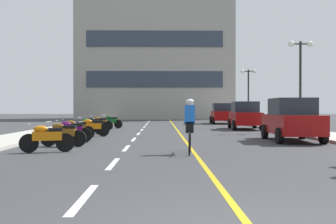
# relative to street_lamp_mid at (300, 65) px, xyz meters

# --- Properties ---
(ground_plane) EXTENTS (140.00, 140.00, 0.00)m
(ground_plane) POSITION_rel_street_lamp_mid_xyz_m (-7.38, 1.40, -3.92)
(ground_plane) COLOR #38383A
(curb_left) EXTENTS (2.40, 72.00, 0.12)m
(curb_left) POSITION_rel_street_lamp_mid_xyz_m (-14.58, 4.40, -3.86)
(curb_left) COLOR #B7B2A8
(curb_left) RESTS_ON ground
(curb_right) EXTENTS (2.40, 72.00, 0.12)m
(curb_right) POSITION_rel_street_lamp_mid_xyz_m (-0.18, 4.40, -3.86)
(curb_right) COLOR #B7B2A8
(curb_right) RESTS_ON ground
(lane_dash_0) EXTENTS (0.14, 2.20, 0.01)m
(lane_dash_0) POSITION_rel_street_lamp_mid_xyz_m (-9.38, -17.60, -3.92)
(lane_dash_0) COLOR silver
(lane_dash_0) RESTS_ON ground
(lane_dash_1) EXTENTS (0.14, 2.20, 0.01)m
(lane_dash_1) POSITION_rel_street_lamp_mid_xyz_m (-9.38, -13.60, -3.92)
(lane_dash_1) COLOR silver
(lane_dash_1) RESTS_ON ground
(lane_dash_2) EXTENTS (0.14, 2.20, 0.01)m
(lane_dash_2) POSITION_rel_street_lamp_mid_xyz_m (-9.38, -9.60, -3.92)
(lane_dash_2) COLOR silver
(lane_dash_2) RESTS_ON ground
(lane_dash_3) EXTENTS (0.14, 2.20, 0.01)m
(lane_dash_3) POSITION_rel_street_lamp_mid_xyz_m (-9.38, -5.60, -3.92)
(lane_dash_3) COLOR silver
(lane_dash_3) RESTS_ON ground
(lane_dash_4) EXTENTS (0.14, 2.20, 0.01)m
(lane_dash_4) POSITION_rel_street_lamp_mid_xyz_m (-9.38, -1.60, -3.92)
(lane_dash_4) COLOR silver
(lane_dash_4) RESTS_ON ground
(lane_dash_5) EXTENTS (0.14, 2.20, 0.01)m
(lane_dash_5) POSITION_rel_street_lamp_mid_xyz_m (-9.38, 2.40, -3.92)
(lane_dash_5) COLOR silver
(lane_dash_5) RESTS_ON ground
(lane_dash_6) EXTENTS (0.14, 2.20, 0.01)m
(lane_dash_6) POSITION_rel_street_lamp_mid_xyz_m (-9.38, 6.40, -3.92)
(lane_dash_6) COLOR silver
(lane_dash_6) RESTS_ON ground
(lane_dash_7) EXTENTS (0.14, 2.20, 0.01)m
(lane_dash_7) POSITION_rel_street_lamp_mid_xyz_m (-9.38, 10.40, -3.92)
(lane_dash_7) COLOR silver
(lane_dash_7) RESTS_ON ground
(lane_dash_8) EXTENTS (0.14, 2.20, 0.01)m
(lane_dash_8) POSITION_rel_street_lamp_mid_xyz_m (-9.38, 14.40, -3.92)
(lane_dash_8) COLOR silver
(lane_dash_8) RESTS_ON ground
(lane_dash_9) EXTENTS (0.14, 2.20, 0.01)m
(lane_dash_9) POSITION_rel_street_lamp_mid_xyz_m (-9.38, 18.40, -3.92)
(lane_dash_9) COLOR silver
(lane_dash_9) RESTS_ON ground
(lane_dash_10) EXTENTS (0.14, 2.20, 0.01)m
(lane_dash_10) POSITION_rel_street_lamp_mid_xyz_m (-9.38, 22.40, -3.92)
(lane_dash_10) COLOR silver
(lane_dash_10) RESTS_ON ground
(lane_dash_11) EXTENTS (0.14, 2.20, 0.01)m
(lane_dash_11) POSITION_rel_street_lamp_mid_xyz_m (-9.38, 26.40, -3.92)
(lane_dash_11) COLOR silver
(lane_dash_11) RESTS_ON ground
(centre_line_yellow) EXTENTS (0.12, 66.00, 0.01)m
(centre_line_yellow) POSITION_rel_street_lamp_mid_xyz_m (-7.13, 4.40, -3.92)
(centre_line_yellow) COLOR gold
(centre_line_yellow) RESTS_ON ground
(office_building) EXTENTS (19.41, 8.44, 16.11)m
(office_building) POSITION_rel_street_lamp_mid_xyz_m (-8.88, 29.56, 4.13)
(office_building) COLOR #9E998E
(office_building) RESTS_ON ground
(street_lamp_mid) EXTENTS (1.46, 0.36, 5.21)m
(street_lamp_mid) POSITION_rel_street_lamp_mid_xyz_m (0.00, 0.00, 0.00)
(street_lamp_mid) COLOR black
(street_lamp_mid) RESTS_ON curb_right
(street_lamp_far) EXTENTS (1.46, 0.36, 4.75)m
(street_lamp_far) POSITION_rel_street_lamp_mid_xyz_m (-0.29, 12.94, -0.29)
(street_lamp_far) COLOR black
(street_lamp_far) RESTS_ON curb_right
(parked_car_near) EXTENTS (2.07, 4.27, 1.82)m
(parked_car_near) POSITION_rel_street_lamp_mid_xyz_m (-2.63, -6.63, -3.01)
(parked_car_near) COLOR black
(parked_car_near) RESTS_ON ground
(parked_car_mid) EXTENTS (2.13, 4.30, 1.82)m
(parked_car_mid) POSITION_rel_street_lamp_mid_xyz_m (-2.63, 3.03, -3.01)
(parked_car_mid) COLOR black
(parked_car_mid) RESTS_ON ground
(parked_car_far) EXTENTS (2.07, 4.27, 1.82)m
(parked_car_far) POSITION_rel_street_lamp_mid_xyz_m (-2.73, 12.66, -3.01)
(parked_car_far) COLOR black
(parked_car_far) RESTS_ON ground
(motorcycle_3) EXTENTS (1.67, 0.69, 0.92)m
(motorcycle_3) POSITION_rel_street_lamp_mid_xyz_m (-11.78, -10.90, -3.45)
(motorcycle_3) COLOR black
(motorcycle_3) RESTS_ON ground
(motorcycle_4) EXTENTS (1.70, 0.60, 0.92)m
(motorcycle_4) POSITION_rel_street_lamp_mid_xyz_m (-11.74, -8.93, -3.45)
(motorcycle_4) COLOR black
(motorcycle_4) RESTS_ON ground
(motorcycle_5) EXTENTS (1.70, 0.60, 0.92)m
(motorcycle_5) POSITION_rel_street_lamp_mid_xyz_m (-11.82, -7.28, -3.45)
(motorcycle_5) COLOR black
(motorcycle_5) RESTS_ON ground
(motorcycle_6) EXTENTS (1.69, 0.62, 0.92)m
(motorcycle_6) POSITION_rel_street_lamp_mid_xyz_m (-11.99, -5.58, -3.45)
(motorcycle_6) COLOR black
(motorcycle_6) RESTS_ON ground
(motorcycle_7) EXTENTS (1.69, 0.60, 0.92)m
(motorcycle_7) POSITION_rel_street_lamp_mid_xyz_m (-11.56, -3.73, -3.45)
(motorcycle_7) COLOR black
(motorcycle_7) RESTS_ON ground
(motorcycle_8) EXTENTS (1.70, 0.60, 0.92)m
(motorcycle_8) POSITION_rel_street_lamp_mid_xyz_m (-11.97, -1.99, -3.45)
(motorcycle_8) COLOR black
(motorcycle_8) RESTS_ON ground
(motorcycle_9) EXTENTS (1.65, 0.77, 0.92)m
(motorcycle_9) POSITION_rel_street_lamp_mid_xyz_m (-12.03, 0.01, -3.45)
(motorcycle_9) COLOR black
(motorcycle_9) RESTS_ON ground
(motorcycle_10) EXTENTS (1.70, 0.60, 0.92)m
(motorcycle_10) POSITION_rel_street_lamp_mid_xyz_m (-12.03, 2.06, -3.45)
(motorcycle_10) COLOR black
(motorcycle_10) RESTS_ON ground
(motorcycle_11) EXTENTS (1.63, 0.81, 0.92)m
(motorcycle_11) POSITION_rel_street_lamp_mid_xyz_m (-11.62, 4.57, -3.45)
(motorcycle_11) COLOR black
(motorcycle_11) RESTS_ON ground
(cyclist_rider) EXTENTS (0.43, 1.77, 1.71)m
(cyclist_rider) POSITION_rel_street_lamp_mid_xyz_m (-7.28, -11.30, -3.04)
(cyclist_rider) COLOR black
(cyclist_rider) RESTS_ON ground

